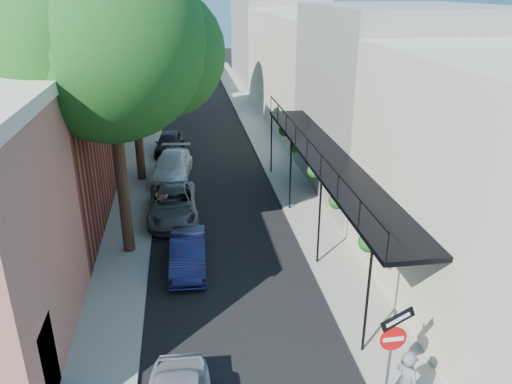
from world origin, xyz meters
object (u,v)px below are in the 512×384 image
object	(u,v)px
parked_car_b	(188,253)
oak_near	(121,46)
sign_post	(393,342)
parked_car_c	(173,204)
oak_mid	(138,46)
oak_far	(147,11)
parked_car_e	(169,143)
parked_car_d	(172,167)

from	to	relation	value
parked_car_b	oak_near	bearing A→B (deg)	137.90
sign_post	oak_near	xyz separation A→B (m)	(-6.53, 9.29, 5.84)
oak_near	parked_car_c	size ratio (longest dim) A/B	2.41
parked_car_c	oak_mid	bearing A→B (deg)	104.46
oak_near	oak_mid	size ratio (longest dim) A/B	1.12
sign_post	oak_mid	size ratio (longest dim) A/B	0.29
oak_far	parked_car_e	bearing A→B (deg)	-77.87
oak_mid	parked_car_d	world-z (taller)	oak_mid
oak_near	parked_car_d	xyz separation A→B (m)	(1.21, 7.80, -7.18)
parked_car_c	parked_car_e	world-z (taller)	parked_car_e
sign_post	oak_far	bearing A→B (deg)	103.91
parked_car_d	oak_far	bearing A→B (deg)	103.78
oak_mid	oak_far	size ratio (longest dim) A/B	0.86
parked_car_c	parked_car_e	size ratio (longest dim) A/B	1.21
oak_near	parked_car_e	size ratio (longest dim) A/B	2.92
sign_post	oak_mid	distance (m)	19.14
oak_near	oak_mid	world-z (taller)	oak_near
parked_car_c	parked_car_d	bearing A→B (deg)	91.03
oak_far	parked_car_e	distance (m)	8.91
oak_far	parked_car_b	bearing A→B (deg)	-84.42
oak_near	parked_car_e	xyz separation A→B (m)	(0.99, 12.45, -7.21)
oak_near	parked_car_d	size ratio (longest dim) A/B	2.38
parked_car_d	parked_car_e	size ratio (longest dim) A/B	1.23
sign_post	parked_car_d	bearing A→B (deg)	107.29
oak_far	parked_car_d	world-z (taller)	oak_far
oak_mid	oak_far	world-z (taller)	oak_far
oak_far	oak_mid	bearing A→B (deg)	-90.41
sign_post	oak_near	world-z (taller)	oak_near
sign_post	oak_far	xyz separation A→B (m)	(-6.51, 26.30, 6.22)
oak_near	oak_far	world-z (taller)	oak_far
parked_car_c	oak_near	bearing A→B (deg)	-115.04
sign_post	parked_car_b	distance (m)	8.96
parked_car_c	parked_car_d	xyz separation A→B (m)	(-0.08, 5.06, 0.04)
parked_car_c	oak_far	bearing A→B (deg)	95.24
parked_car_b	parked_car_e	size ratio (longest dim) A/B	0.94
oak_far	parked_car_d	xyz separation A→B (m)	(1.19, -9.21, -7.56)
oak_mid	parked_car_e	distance (m)	7.87
oak_mid	parked_car_d	bearing A→B (deg)	-7.77
oak_near	parked_car_d	distance (m)	10.67
parked_car_c	parked_car_e	xyz separation A→B (m)	(-0.29, 9.72, 0.01)
sign_post	parked_car_e	bearing A→B (deg)	104.28
oak_far	parked_car_b	distance (m)	20.37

